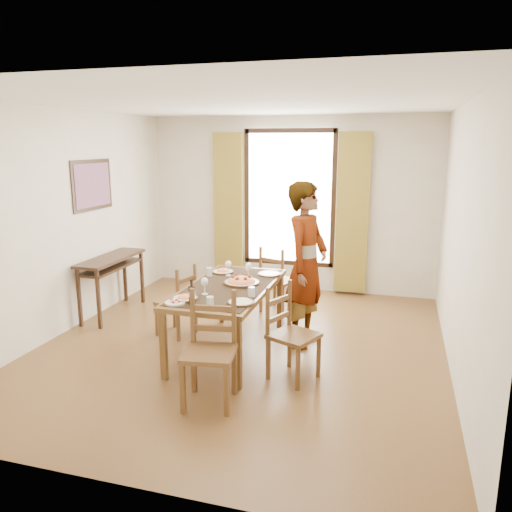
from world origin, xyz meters
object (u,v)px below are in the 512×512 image
(man, at_px, (306,265))
(pasta_platter, at_px, (241,279))
(dining_table, at_px, (228,292))
(console_table, at_px, (111,265))

(man, relative_size, pasta_platter, 4.70)
(dining_table, bearing_deg, console_table, 159.12)
(console_table, height_order, pasta_platter, pasta_platter)
(dining_table, height_order, pasta_platter, pasta_platter)
(pasta_platter, bearing_deg, dining_table, -132.00)
(pasta_platter, bearing_deg, console_table, 163.32)
(dining_table, distance_m, pasta_platter, 0.20)
(console_table, height_order, dining_table, console_table)
(dining_table, bearing_deg, pasta_platter, 48.00)
(console_table, bearing_deg, pasta_platter, -16.68)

